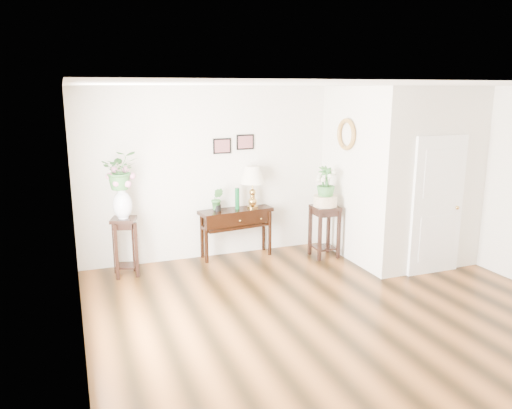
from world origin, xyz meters
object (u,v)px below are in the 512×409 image
plant_stand_a (125,247)px  console_table (236,233)px  table_lamp (252,187)px  plant_stand_b (324,231)px

plant_stand_a → console_table: bearing=7.5°
table_lamp → plant_stand_b: table_lamp is taller
plant_stand_a → plant_stand_b: (3.21, -0.29, -0.01)m
table_lamp → plant_stand_a: bearing=-173.5°
table_lamp → plant_stand_b: 1.41m
plant_stand_a → plant_stand_b: 3.23m
console_table → plant_stand_b: (1.38, -0.53, 0.03)m
console_table → plant_stand_b: size_ratio=1.41×
console_table → plant_stand_a: plant_stand_a is taller
table_lamp → plant_stand_a: size_ratio=0.80×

